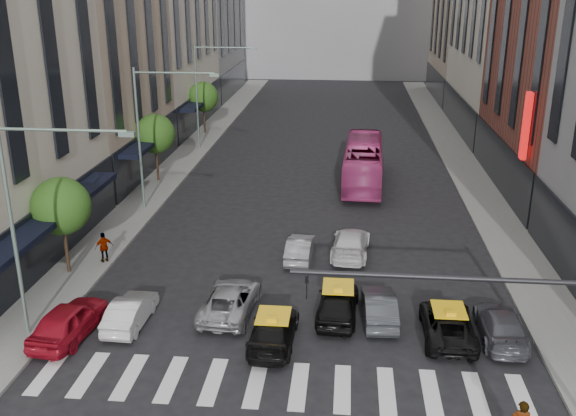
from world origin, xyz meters
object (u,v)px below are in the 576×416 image
(streetlamp_far, at_px, (207,83))
(bus, at_px, (363,163))
(pedestrian_far, at_px, (104,247))
(car_white_front, at_px, (130,311))
(streetlamp_near, at_px, (32,204))
(taxi_center, at_px, (338,302))
(streetlamp_mid, at_px, (152,120))
(car_red, at_px, (69,320))
(taxi_left, at_px, (274,330))

(streetlamp_far, height_order, bus, streetlamp_far)
(pedestrian_far, bearing_deg, car_white_front, 82.50)
(streetlamp_near, height_order, streetlamp_far, same)
(taxi_center, xyz_separation_m, pedestrian_far, (-12.30, 4.55, 0.22))
(streetlamp_mid, height_order, streetlamp_far, same)
(streetlamp_mid, bearing_deg, bus, 28.16)
(car_red, distance_m, pedestrian_far, 7.35)
(bus, bearing_deg, taxi_center, 88.19)
(streetlamp_near, height_order, car_red, streetlamp_near)
(streetlamp_mid, distance_m, taxi_left, 18.99)
(streetlamp_mid, height_order, taxi_left, streetlamp_mid)
(car_red, xyz_separation_m, car_white_front, (2.20, 1.23, -0.13))
(car_white_front, xyz_separation_m, taxi_center, (8.90, 1.48, 0.11))
(taxi_center, height_order, pedestrian_far, pedestrian_far)
(streetlamp_mid, distance_m, taxi_center, 18.53)
(streetlamp_mid, distance_m, car_red, 16.73)
(streetlamp_far, relative_size, car_red, 2.02)
(taxi_center, distance_m, bus, 20.41)
(car_white_front, bearing_deg, streetlamp_far, -82.72)
(taxi_center, bearing_deg, car_white_front, 12.70)
(taxi_center, bearing_deg, streetlamp_far, -64.48)
(car_white_front, distance_m, taxi_left, 6.41)
(streetlamp_mid, height_order, car_white_front, streetlamp_mid)
(streetlamp_near, height_order, taxi_left, streetlamp_near)
(streetlamp_mid, height_order, car_red, streetlamp_mid)
(car_red, bearing_deg, streetlamp_far, -82.16)
(taxi_left, relative_size, bus, 0.39)
(bus, xyz_separation_m, pedestrian_far, (-13.72, -15.80, -0.60))
(car_red, height_order, bus, bus)
(bus, bearing_deg, car_red, 63.67)
(car_red, relative_size, taxi_center, 1.03)
(streetlamp_near, xyz_separation_m, car_red, (0.84, 0.11, -5.15))
(streetlamp_far, distance_m, pedestrian_far, 25.13)
(streetlamp_mid, bearing_deg, taxi_center, -47.83)
(car_white_front, xyz_separation_m, taxi_left, (6.33, -0.98, 0.01))
(streetlamp_near, relative_size, bus, 0.80)
(car_white_front, bearing_deg, streetlamp_mid, -76.66)
(streetlamp_mid, relative_size, taxi_left, 2.06)
(streetlamp_near, bearing_deg, pedestrian_far, 92.77)
(streetlamp_mid, bearing_deg, taxi_left, -59.07)
(streetlamp_near, xyz_separation_m, taxi_center, (11.94, 2.81, -5.17))
(streetlamp_mid, relative_size, bus, 0.80)
(streetlamp_mid, xyz_separation_m, car_white_front, (3.04, -14.67, -5.27))
(bus, bearing_deg, taxi_left, 82.27)
(bus, distance_m, pedestrian_far, 20.93)
(car_white_front, relative_size, taxi_center, 0.88)
(streetlamp_mid, height_order, taxi_center, streetlamp_mid)
(pedestrian_far, bearing_deg, streetlamp_near, 55.84)
(streetlamp_near, distance_m, car_white_front, 6.23)
(streetlamp_mid, xyz_separation_m, bus, (13.36, 7.15, -4.34))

